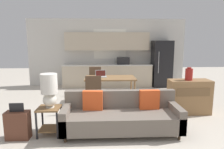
{
  "coord_description": "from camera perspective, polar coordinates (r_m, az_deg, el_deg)",
  "views": [
    {
      "loc": [
        -0.19,
        -3.62,
        1.81
      ],
      "look_at": [
        0.05,
        1.5,
        0.95
      ],
      "focal_mm": 32.0,
      "sensor_mm": 36.0,
      "label": 1
    }
  ],
  "objects": [
    {
      "name": "ground_plane",
      "position": [
        4.05,
        0.28,
        -17.0
      ],
      "size": [
        20.0,
        20.0,
        0.0
      ],
      "primitive_type": "plane",
      "color": "beige"
    },
    {
      "name": "wall_back",
      "position": [
        8.27,
        -1.38,
        6.37
      ],
      "size": [
        6.4,
        0.07,
        2.7
      ],
      "color": "silver",
      "rests_on": "ground_plane"
    },
    {
      "name": "kitchen_counter",
      "position": [
        8.01,
        -1.25,
        2.59
      ],
      "size": [
        3.53,
        0.65,
        2.15
      ],
      "color": "beige",
      "rests_on": "ground_plane"
    },
    {
      "name": "refrigerator",
      "position": [
        8.26,
        13.98,
        3.02
      ],
      "size": [
        0.74,
        0.71,
        1.83
      ],
      "color": "black",
      "rests_on": "ground_plane"
    },
    {
      "name": "dining_table",
      "position": [
        5.92,
        -0.53,
        -1.45
      ],
      "size": [
        1.48,
        0.82,
        0.75
      ],
      "color": "olive",
      "rests_on": "ground_plane"
    },
    {
      "name": "couch",
      "position": [
        4.1,
        2.64,
        -11.7
      ],
      "size": [
        2.3,
        0.8,
        0.82
      ],
      "color": "#3D2D1E",
      "rests_on": "ground_plane"
    },
    {
      "name": "side_table",
      "position": [
        4.14,
        -17.49,
        -11.37
      ],
      "size": [
        0.42,
        0.42,
        0.55
      ],
      "color": "brown",
      "rests_on": "ground_plane"
    },
    {
      "name": "table_lamp",
      "position": [
        3.97,
        -17.49,
        -3.99
      ],
      "size": [
        0.32,
        0.32,
        0.66
      ],
      "color": "silver",
      "rests_on": "side_table"
    },
    {
      "name": "credenza",
      "position": [
        5.42,
        21.15,
        -5.92
      ],
      "size": [
        1.02,
        0.44,
        0.86
      ],
      "color": "olive",
      "rests_on": "ground_plane"
    },
    {
      "name": "vase",
      "position": [
        5.26,
        21.12,
        0.07
      ],
      "size": [
        0.18,
        0.18,
        0.32
      ],
      "color": "maroon",
      "rests_on": "credenza"
    },
    {
      "name": "dining_chair_near_left",
      "position": [
        5.22,
        -5.38,
        -4.8
      ],
      "size": [
        0.45,
        0.45,
        0.95
      ],
      "rotation": [
        0.0,
        0.0,
        3.21
      ],
      "color": "brown",
      "rests_on": "ground_plane"
    },
    {
      "name": "dining_chair_far_left",
      "position": [
        6.71,
        -4.84,
        -1.58
      ],
      "size": [
        0.42,
        0.42,
        0.95
      ],
      "rotation": [
        0.0,
        0.0,
        0.01
      ],
      "color": "brown",
      "rests_on": "ground_plane"
    },
    {
      "name": "laptop",
      "position": [
        5.99,
        -3.18,
        -0.21
      ],
      "size": [
        0.36,
        0.3,
        0.2
      ],
      "rotation": [
        0.0,
        0.0,
        0.16
      ],
      "color": "#B7BABC",
      "rests_on": "dining_table"
    },
    {
      "name": "suitcase",
      "position": [
        4.21,
        -25.28,
        -12.88
      ],
      "size": [
        0.43,
        0.22,
        0.69
      ],
      "color": "brown",
      "rests_on": "ground_plane"
    }
  ]
}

